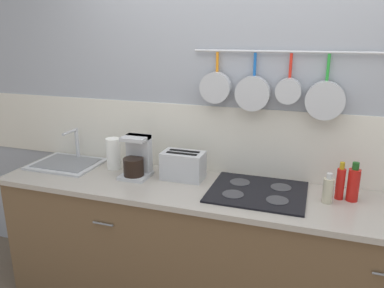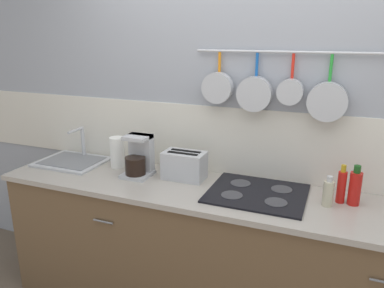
% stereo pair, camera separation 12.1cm
% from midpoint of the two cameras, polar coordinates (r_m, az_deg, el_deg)
% --- Properties ---
extents(wall_back, '(7.20, 0.16, 2.60)m').
position_cam_midpoint_polar(wall_back, '(2.51, 11.09, 3.01)').
color(wall_back, '#999EA8').
rests_on(wall_back, ground_plane).
extents(cabinet_base, '(3.17, 0.59, 0.88)m').
position_cam_midpoint_polar(cabinet_base, '(2.53, 8.37, -17.47)').
color(cabinet_base, brown).
rests_on(cabinet_base, ground_plane).
extents(countertop, '(3.21, 0.61, 0.03)m').
position_cam_midpoint_polar(countertop, '(2.31, 8.84, -8.02)').
color(countertop, '#A59E93').
rests_on(countertop, cabinet_base).
extents(sink_basin, '(0.48, 0.39, 0.24)m').
position_cam_midpoint_polar(sink_basin, '(2.94, -16.60, -2.34)').
color(sink_basin, '#B7BABF').
rests_on(sink_basin, countertop).
extents(paper_towel_roll, '(0.10, 0.10, 0.22)m').
position_cam_midpoint_polar(paper_towel_roll, '(2.73, -10.08, -1.26)').
color(paper_towel_roll, white).
rests_on(paper_towel_roll, countertop).
extents(coffee_maker, '(0.18, 0.19, 0.28)m').
position_cam_midpoint_polar(coffee_maker, '(2.56, -6.78, -2.27)').
color(coffee_maker, '#B7BABF').
rests_on(coffee_maker, countertop).
extents(toaster, '(0.29, 0.16, 0.19)m').
position_cam_midpoint_polar(toaster, '(2.49, 0.22, -3.29)').
color(toaster, '#B7BABF').
rests_on(toaster, countertop).
extents(cooktop, '(0.58, 0.50, 0.01)m').
position_cam_midpoint_polar(cooktop, '(2.32, 11.39, -7.37)').
color(cooktop, black).
rests_on(cooktop, countertop).
extents(bottle_cooking_wine, '(0.06, 0.06, 0.18)m').
position_cam_midpoint_polar(bottle_cooking_wine, '(2.26, 21.52, -6.96)').
color(bottle_cooking_wine, '#BFB799').
rests_on(bottle_cooking_wine, countertop).
extents(bottle_olive_oil, '(0.05, 0.05, 0.23)m').
position_cam_midpoint_polar(bottle_olive_oil, '(2.33, 23.23, -5.92)').
color(bottle_olive_oil, red).
rests_on(bottle_olive_oil, countertop).
extents(bottle_vinegar, '(0.07, 0.07, 0.23)m').
position_cam_midpoint_polar(bottle_vinegar, '(2.33, 24.97, -6.04)').
color(bottle_vinegar, red).
rests_on(bottle_vinegar, countertop).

